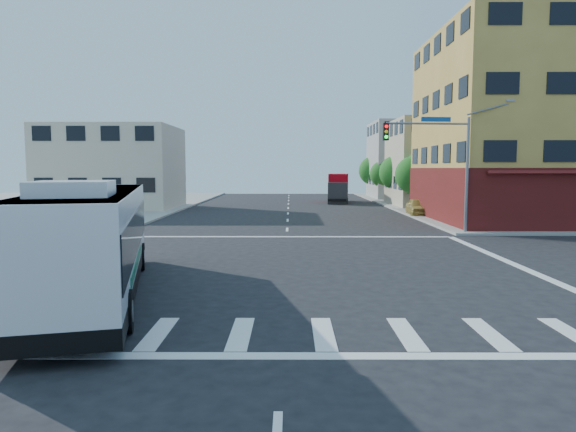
{
  "coord_description": "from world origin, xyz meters",
  "views": [
    {
      "loc": [
        0.19,
        -20.06,
        3.98
      ],
      "look_at": [
        0.1,
        3.33,
        1.8
      ],
      "focal_mm": 32.0,
      "sensor_mm": 36.0,
      "label": 1
    }
  ],
  "objects": [
    {
      "name": "street_tree_a",
      "position": [
        11.9,
        27.92,
        3.59
      ],
      "size": [
        3.6,
        3.6,
        5.53
      ],
      "color": "#3B2215",
      "rests_on": "ground"
    },
    {
      "name": "transit_bus",
      "position": [
        -5.9,
        -4.46,
        1.79
      ],
      "size": [
        5.52,
        12.65,
        3.66
      ],
      "rotation": [
        0.0,
        0.0,
        0.24
      ],
      "color": "black",
      "rests_on": "ground"
    },
    {
      "name": "signal_mast_ne",
      "position": [
        9.08,
        10.62,
        4.98
      ],
      "size": [
        7.91,
        1.13,
        8.07
      ],
      "color": "slate",
      "rests_on": "ground"
    },
    {
      "name": "box_truck",
      "position": [
        5.8,
        39.57,
        1.61
      ],
      "size": [
        2.99,
        7.57,
        3.32
      ],
      "rotation": [
        0.0,
        0.0,
        -0.12
      ],
      "color": "#242328",
      "rests_on": "ground"
    },
    {
      "name": "building_east_far",
      "position": [
        16.98,
        47.98,
        5.01
      ],
      "size": [
        12.06,
        10.06,
        10.0
      ],
      "color": "#999994",
      "rests_on": "ground"
    },
    {
      "name": "parked_car",
      "position": [
        10.97,
        22.96,
        0.74
      ],
      "size": [
        2.12,
        4.47,
        1.48
      ],
      "primitive_type": "imported",
      "rotation": [
        0.0,
        0.0,
        -0.09
      ],
      "color": "#BAA248",
      "rests_on": "ground"
    },
    {
      "name": "street_tree_b",
      "position": [
        11.9,
        35.92,
        3.75
      ],
      "size": [
        3.8,
        3.8,
        5.79
      ],
      "color": "#3B2215",
      "rests_on": "ground"
    },
    {
      "name": "street_tree_d",
      "position": [
        11.9,
        51.92,
        3.88
      ],
      "size": [
        4.0,
        4.0,
        6.03
      ],
      "color": "#3B2215",
      "rests_on": "ground"
    },
    {
      "name": "building_west",
      "position": [
        -17.02,
        29.98,
        4.01
      ],
      "size": [
        12.06,
        10.06,
        8.0
      ],
      "color": "beige",
      "rests_on": "ground"
    },
    {
      "name": "corner_building_ne",
      "position": [
        19.99,
        18.48,
        5.89
      ],
      "size": [
        18.1,
        15.44,
        14.0
      ],
      "color": "gold",
      "rests_on": "ground"
    },
    {
      "name": "street_tree_c",
      "position": [
        11.9,
        43.92,
        3.46
      ],
      "size": [
        3.4,
        3.4,
        5.29
      ],
      "color": "#3B2215",
      "rests_on": "ground"
    },
    {
      "name": "ground",
      "position": [
        0.0,
        0.0,
        0.0
      ],
      "size": [
        120.0,
        120.0,
        0.0
      ],
      "primitive_type": "plane",
      "color": "black",
      "rests_on": "ground"
    },
    {
      "name": "building_east_near",
      "position": [
        16.98,
        33.98,
        4.51
      ],
      "size": [
        12.06,
        10.06,
        9.0
      ],
      "color": "tan",
      "rests_on": "ground"
    }
  ]
}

